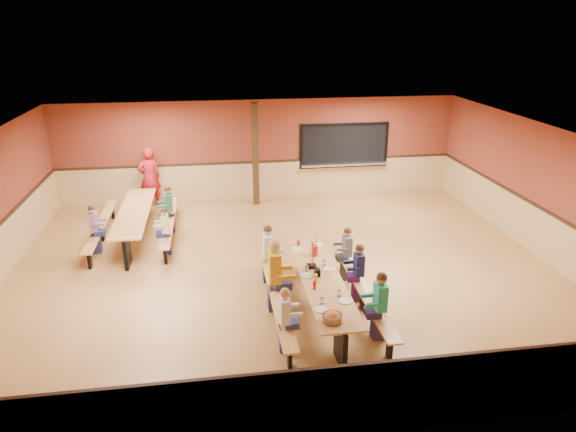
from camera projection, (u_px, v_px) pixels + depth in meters
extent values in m
plane|color=olive|center=(284.00, 269.00, 11.41)|extent=(12.00, 12.00, 0.00)
cube|color=brown|center=(260.00, 150.00, 15.48)|extent=(12.00, 0.04, 3.00)
cube|color=brown|center=(341.00, 344.00, 6.26)|extent=(12.00, 0.04, 3.00)
cube|color=brown|center=(543.00, 192.00, 11.71)|extent=(0.04, 10.00, 3.00)
cube|color=white|center=(283.00, 136.00, 10.33)|extent=(12.00, 10.00, 0.04)
cube|color=black|center=(344.00, 145.00, 15.80)|extent=(2.60, 0.06, 1.20)
cube|color=silver|center=(344.00, 164.00, 15.92)|extent=(2.70, 0.28, 0.06)
cube|color=#302110|center=(255.00, 155.00, 14.90)|extent=(0.18, 0.18, 3.00)
cube|color=#BA8149|center=(321.00, 278.00, 9.48)|extent=(0.75, 3.60, 0.04)
cube|color=black|center=(341.00, 344.00, 8.18)|extent=(0.08, 0.60, 0.70)
cube|color=black|center=(305.00, 260.00, 11.04)|extent=(0.08, 0.60, 0.70)
cube|color=#BA8149|center=(277.00, 295.00, 9.46)|extent=(0.26, 3.60, 0.04)
cube|color=black|center=(277.00, 306.00, 9.54)|extent=(0.06, 0.18, 0.41)
cube|color=#BA8149|center=(363.00, 289.00, 9.69)|extent=(0.26, 3.60, 0.04)
cube|color=black|center=(363.00, 299.00, 9.78)|extent=(0.06, 0.18, 0.41)
cube|color=#BA8149|center=(134.00, 212.00, 12.75)|extent=(0.75, 3.60, 0.04)
cube|color=black|center=(127.00, 251.00, 11.45)|extent=(0.08, 0.60, 0.70)
cube|color=black|center=(143.00, 205.00, 14.31)|extent=(0.08, 0.60, 0.70)
cube|color=#BA8149|center=(101.00, 224.00, 12.73)|extent=(0.26, 3.60, 0.04)
cube|color=black|center=(102.00, 233.00, 12.82)|extent=(0.06, 0.18, 0.41)
cube|color=#BA8149|center=(169.00, 221.00, 12.96)|extent=(0.26, 3.60, 0.04)
cube|color=black|center=(170.00, 229.00, 13.05)|extent=(0.06, 0.18, 0.41)
imported|color=#A91321|center=(149.00, 178.00, 14.82)|extent=(0.78, 0.66, 1.81)
cylinder|color=red|center=(314.00, 250.00, 10.31)|extent=(0.16, 0.16, 0.22)
cube|color=black|center=(317.00, 273.00, 9.51)|extent=(0.10, 0.14, 0.13)
cylinder|color=yellow|center=(316.00, 278.00, 9.25)|extent=(0.06, 0.06, 0.17)
cylinder|color=#B2140F|center=(314.00, 285.00, 9.03)|extent=(0.06, 0.06, 0.17)
cube|color=black|center=(312.00, 266.00, 9.83)|extent=(0.16, 0.16, 0.06)
cube|color=#BA8149|center=(312.00, 253.00, 9.73)|extent=(0.02, 0.09, 0.50)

